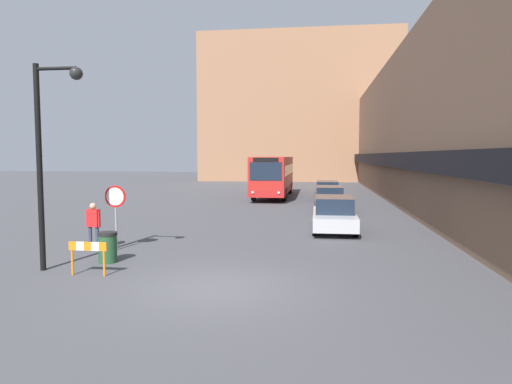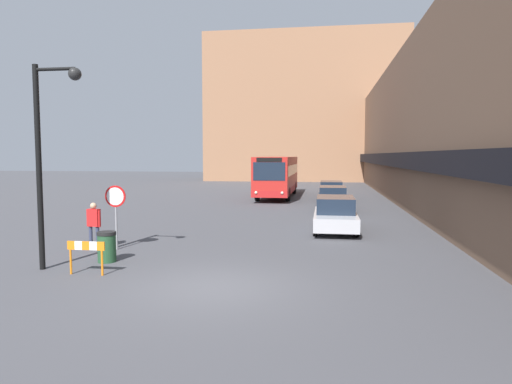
# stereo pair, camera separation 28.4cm
# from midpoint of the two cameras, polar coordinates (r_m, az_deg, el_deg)

# --- Properties ---
(ground_plane) EXTENTS (160.00, 160.00, 0.00)m
(ground_plane) POSITION_cam_midpoint_polar(r_m,az_deg,el_deg) (11.77, -5.48, -11.78)
(ground_plane) COLOR #47474C
(building_row_right) EXTENTS (5.50, 60.00, 10.27)m
(building_row_right) POSITION_cam_midpoint_polar(r_m,az_deg,el_deg) (35.81, 19.72, 7.19)
(building_row_right) COLOR brown
(building_row_right) RESTS_ON ground_plane
(building_backdrop_far) EXTENTS (26.00, 8.00, 19.10)m
(building_backdrop_far) POSITION_cam_midpoint_polar(r_m,az_deg,el_deg) (62.04, 5.32, 10.32)
(building_backdrop_far) COLOR #996B4C
(building_backdrop_far) RESTS_ON ground_plane
(city_bus) EXTENTS (2.54, 11.13, 3.21)m
(city_bus) POSITION_cam_midpoint_polar(r_m,az_deg,el_deg) (36.55, 1.97, 2.10)
(city_bus) COLOR red
(city_bus) RESTS_ON ground_plane
(parked_car_front) EXTENTS (1.86, 4.62, 1.50)m
(parked_car_front) POSITION_cam_midpoint_polar(r_m,az_deg,el_deg) (20.43, 9.33, -2.70)
(parked_car_front) COLOR #B7B7BC
(parked_car_front) RESTS_ON ground_plane
(parked_car_middle) EXTENTS (1.80, 4.58, 1.45)m
(parked_car_middle) POSITION_cam_midpoint_polar(r_m,az_deg,el_deg) (27.92, 8.89, -0.81)
(parked_car_middle) COLOR #38383D
(parked_car_middle) RESTS_ON ground_plane
(parked_car_back) EXTENTS (1.83, 4.82, 1.40)m
(parked_car_back) POSITION_cam_midpoint_polar(r_m,az_deg,el_deg) (34.57, 8.66, 0.20)
(parked_car_back) COLOR #38383D
(parked_car_back) RESTS_ON ground_plane
(stop_sign) EXTENTS (0.76, 0.08, 2.27)m
(stop_sign) POSITION_cam_midpoint_polar(r_m,az_deg,el_deg) (16.67, -17.63, -1.38)
(stop_sign) COLOR gray
(stop_sign) RESTS_ON ground_plane
(street_lamp) EXTENTS (1.46, 0.36, 5.88)m
(street_lamp) POSITION_cam_midpoint_polar(r_m,az_deg,el_deg) (14.28, -25.04, 5.63)
(street_lamp) COLOR black
(street_lamp) RESTS_ON ground_plane
(pedestrian) EXTENTS (0.53, 0.28, 1.66)m
(pedestrian) POSITION_cam_midpoint_polar(r_m,az_deg,el_deg) (17.07, -20.11, -3.50)
(pedestrian) COLOR #333851
(pedestrian) RESTS_ON ground_plane
(trash_bin) EXTENTS (0.59, 0.59, 0.95)m
(trash_bin) POSITION_cam_midpoint_polar(r_m,az_deg,el_deg) (14.99, -18.58, -6.55)
(trash_bin) COLOR #234C2D
(trash_bin) RESTS_ON ground_plane
(construction_barricade) EXTENTS (1.10, 0.06, 0.94)m
(construction_barricade) POSITION_cam_midpoint_polar(r_m,az_deg,el_deg) (13.53, -20.85, -6.99)
(construction_barricade) COLOR orange
(construction_barricade) RESTS_ON ground_plane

